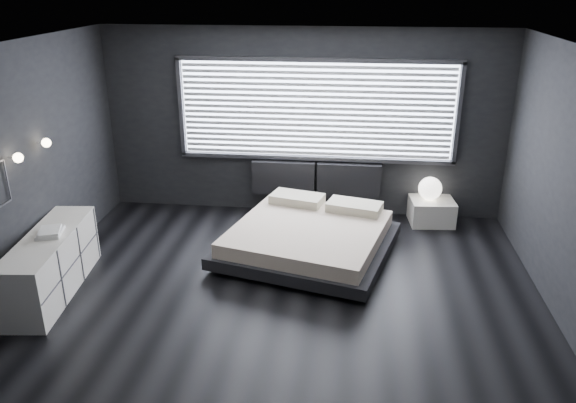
# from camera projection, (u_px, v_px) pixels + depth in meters

# --- Properties ---
(room) EXTENTS (6.04, 6.00, 2.80)m
(room) POSITION_uv_depth(u_px,v_px,m) (279.00, 187.00, 5.84)
(room) COLOR black
(room) RESTS_ON ground
(window) EXTENTS (4.14, 0.09, 1.52)m
(window) POSITION_uv_depth(u_px,v_px,m) (316.00, 111.00, 8.23)
(window) COLOR white
(window) RESTS_ON ground
(headboard) EXTENTS (1.96, 0.16, 0.52)m
(headboard) POSITION_uv_depth(u_px,v_px,m) (316.00, 179.00, 8.56)
(headboard) COLOR black
(headboard) RESTS_ON ground
(sconce_near) EXTENTS (0.18, 0.11, 0.11)m
(sconce_near) POSITION_uv_depth(u_px,v_px,m) (18.00, 158.00, 6.13)
(sconce_near) COLOR silver
(sconce_near) RESTS_ON ground
(sconce_far) EXTENTS (0.18, 0.11, 0.11)m
(sconce_far) POSITION_uv_depth(u_px,v_px,m) (46.00, 143.00, 6.68)
(sconce_far) COLOR silver
(sconce_far) RESTS_ON ground
(bed) EXTENTS (2.50, 2.44, 0.54)m
(bed) POSITION_uv_depth(u_px,v_px,m) (309.00, 237.00, 7.40)
(bed) COLOR black
(bed) RESTS_ON ground
(nightstand) EXTENTS (0.68, 0.58, 0.37)m
(nightstand) POSITION_uv_depth(u_px,v_px,m) (431.00, 211.00, 8.37)
(nightstand) COLOR white
(nightstand) RESTS_ON ground
(orb_lamp) EXTENTS (0.34, 0.34, 0.34)m
(orb_lamp) POSITION_uv_depth(u_px,v_px,m) (430.00, 188.00, 8.26)
(orb_lamp) COLOR white
(orb_lamp) RESTS_ON nightstand
(dresser) EXTENTS (0.69, 1.82, 0.71)m
(dresser) POSITION_uv_depth(u_px,v_px,m) (52.00, 264.00, 6.48)
(dresser) COLOR white
(dresser) RESTS_ON ground
(book_stack) EXTENTS (0.34, 0.39, 0.07)m
(book_stack) POSITION_uv_depth(u_px,v_px,m) (50.00, 232.00, 6.37)
(book_stack) COLOR white
(book_stack) RESTS_ON dresser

